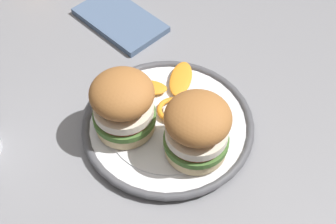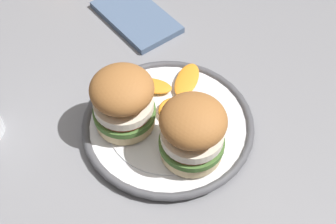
{
  "view_description": "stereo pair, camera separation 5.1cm",
  "coord_description": "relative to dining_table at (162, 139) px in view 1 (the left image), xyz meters",
  "views": [
    {
      "loc": [
        0.12,
        -0.46,
        1.34
      ],
      "look_at": [
        0.02,
        -0.04,
        0.8
      ],
      "focal_mm": 49.46,
      "sensor_mm": 36.0,
      "label": 1
    },
    {
      "loc": [
        0.17,
        -0.45,
        1.34
      ],
      "look_at": [
        0.02,
        -0.04,
        0.8
      ],
      "focal_mm": 49.46,
      "sensor_mm": 36.0,
      "label": 2
    }
  ],
  "objects": [
    {
      "name": "dining_table",
      "position": [
        0.0,
        0.0,
        0.0
      ],
      "size": [
        1.17,
        1.05,
        0.76
      ],
      "color": "gray",
      "rests_on": "ground"
    },
    {
      "name": "dinner_plate",
      "position": [
        0.02,
        -0.04,
        0.11
      ],
      "size": [
        0.26,
        0.26,
        0.02
      ],
      "color": "white",
      "rests_on": "dining_table"
    },
    {
      "name": "sandwich_half_left",
      "position": [
        0.07,
        -0.09,
        0.17
      ],
      "size": [
        0.11,
        0.11,
        0.1
      ],
      "color": "beige",
      "rests_on": "dinner_plate"
    },
    {
      "name": "sandwich_half_right",
      "position": [
        -0.04,
        -0.07,
        0.17
      ],
      "size": [
        0.12,
        0.12,
        0.1
      ],
      "color": "beige",
      "rests_on": "dinner_plate"
    },
    {
      "name": "orange_peel_curled",
      "position": [
        0.02,
        -0.03,
        0.12
      ],
      "size": [
        0.05,
        0.05,
        0.01
      ],
      "color": "orange",
      "rests_on": "dinner_plate"
    },
    {
      "name": "orange_peel_strip_long",
      "position": [
        0.02,
        0.04,
        0.12
      ],
      "size": [
        0.04,
        0.08,
        0.01
      ],
      "color": "orange",
      "rests_on": "dinner_plate"
    },
    {
      "name": "orange_peel_strip_short",
      "position": [
        -0.02,
        0.01,
        0.12
      ],
      "size": [
        0.07,
        0.04,
        0.01
      ],
      "color": "orange",
      "rests_on": "dinner_plate"
    },
    {
      "name": "folded_napkin",
      "position": [
        -0.12,
        0.18,
        0.11
      ],
      "size": [
        0.2,
        0.17,
        0.01
      ],
      "primitive_type": "cube",
      "rotation": [
        0.0,
        0.0,
        2.58
      ],
      "color": "slate",
      "rests_on": "dining_table"
    }
  ]
}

